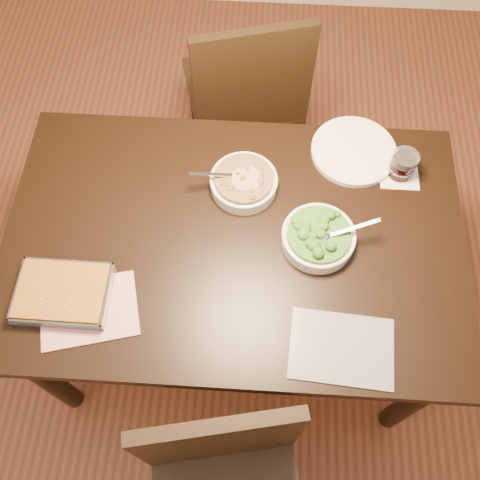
# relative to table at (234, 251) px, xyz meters

# --- Properties ---
(ground) EXTENTS (4.00, 4.00, 0.00)m
(ground) POSITION_rel_table_xyz_m (0.00, 0.00, -0.65)
(ground) COLOR #4E2616
(ground) RESTS_ON ground
(table) EXTENTS (1.40, 0.90, 0.75)m
(table) POSITION_rel_table_xyz_m (0.00, 0.00, 0.00)
(table) COLOR black
(table) RESTS_ON ground
(magazine_a) EXTENTS (0.31, 0.26, 0.01)m
(magazine_a) POSITION_rel_table_xyz_m (-0.39, -0.26, 0.10)
(magazine_a) COLOR #9E2D39
(magazine_a) RESTS_ON table
(magazine_b) EXTENTS (0.30, 0.22, 0.01)m
(magazine_b) POSITION_rel_table_xyz_m (0.32, -0.32, 0.10)
(magazine_b) COLOR #25242C
(magazine_b) RESTS_ON table
(coaster) EXTENTS (0.12, 0.12, 0.00)m
(coaster) POSITION_rel_table_xyz_m (0.52, 0.27, 0.10)
(coaster) COLOR white
(coaster) RESTS_ON table
(stew_bowl) EXTENTS (0.24, 0.21, 0.08)m
(stew_bowl) POSITION_rel_table_xyz_m (0.02, 0.18, 0.12)
(stew_bowl) COLOR white
(stew_bowl) RESTS_ON table
(broccoli_bowl) EXTENTS (0.25, 0.22, 0.09)m
(broccoli_bowl) POSITION_rel_table_xyz_m (0.25, 0.00, 0.13)
(broccoli_bowl) COLOR white
(broccoli_bowl) RESTS_ON table
(baking_dish) EXTENTS (0.26, 0.20, 0.05)m
(baking_dish) POSITION_rel_table_xyz_m (-0.47, -0.22, 0.12)
(baking_dish) COLOR silver
(baking_dish) RESTS_ON table
(wine_tumbler) EXTENTS (0.08, 0.08, 0.09)m
(wine_tumbler) POSITION_rel_table_xyz_m (0.52, 0.27, 0.15)
(wine_tumbler) COLOR black
(wine_tumbler) RESTS_ON coaster
(dinner_plate) EXTENTS (0.28, 0.28, 0.02)m
(dinner_plate) POSITION_rel_table_xyz_m (0.37, 0.34, 0.10)
(dinner_plate) COLOR silver
(dinner_plate) RESTS_ON table
(chair_far) EXTENTS (0.55, 0.55, 0.95)m
(chair_far) POSITION_rel_table_xyz_m (-0.00, 0.78, -0.12)
(chair_far) COLOR black
(chair_far) RESTS_ON ground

